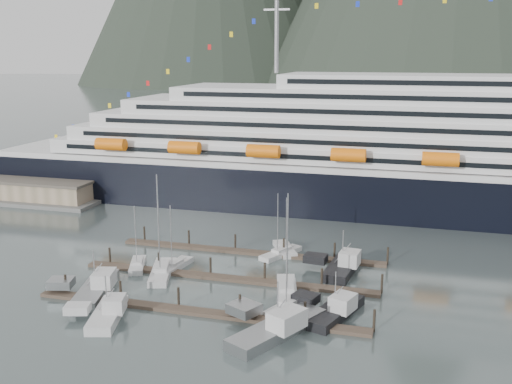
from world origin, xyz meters
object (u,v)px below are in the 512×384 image
trawler_b (106,313)px  warehouse (20,188)px  sailboat_d (287,292)px  trawler_e (341,266)px  trawler_a (94,288)px  sailboat_c (175,266)px  sailboat_h (290,307)px  sailboat_a (138,265)px  trawler_d (334,310)px  sailboat_b (161,272)px  sailboat_f (285,249)px  sailboat_g (281,253)px  cruise_ship (453,160)px  trawler_c (276,327)px

trawler_b → warehouse: bearing=29.0°
sailboat_d → trawler_e: sailboat_d is taller
trawler_a → sailboat_d: bearing=-89.1°
sailboat_c → sailboat_d: (20.24, -5.44, 0.04)m
sailboat_h → trawler_a: 29.26m
warehouse → trawler_b: (56.17, -57.03, -1.37)m
sailboat_a → trawler_d: bearing=-127.2°
sailboat_b → trawler_d: bearing=-122.6°
sailboat_d → sailboat_f: size_ratio=1.52×
sailboat_h → trawler_a: bearing=117.8°
sailboat_g → trawler_d: 25.59m
trawler_b → trawler_e: trawler_e is taller
cruise_ship → trawler_b: 84.41m
trawler_a → trawler_b: size_ratio=1.27×
sailboat_b → trawler_b: 17.00m
sailboat_f → sailboat_g: 2.35m
sailboat_h → trawler_a: sailboat_h is taller
sailboat_d → trawler_a: 28.49m
warehouse → trawler_d: (85.34, -47.75, -1.35)m
trawler_a → trawler_c: size_ratio=0.90×
cruise_ship → sailboat_d: 61.43m
cruise_ship → sailboat_f: cruise_ship is taller
warehouse → trawler_c: bearing=-34.8°
sailboat_a → trawler_e: size_ratio=0.91×
sailboat_c → trawler_c: 28.49m
sailboat_c → trawler_b: sailboat_c is taller
trawler_b → trawler_d: 30.62m
sailboat_h → trawler_b: size_ratio=1.27×
sailboat_h → trawler_d: bearing=-69.9°
sailboat_a → trawler_a: bearing=153.5°
sailboat_a → trawler_a: 11.81m
sailboat_c → trawler_d: 30.15m
sailboat_c → sailboat_g: sailboat_g is taller
warehouse → sailboat_d: (77.51, -42.18, -1.81)m
sailboat_a → trawler_b: 19.72m
sailboat_f → sailboat_h: sailboat_h is taller
sailboat_a → sailboat_f: 26.23m
warehouse → trawler_a: 70.56m
sailboat_b → sailboat_c: size_ratio=1.52×
sailboat_f → sailboat_h: bearing=167.5°
cruise_ship → trawler_a: bearing=-129.7°
trawler_d → sailboat_c: bearing=86.7°
sailboat_h → trawler_c: sailboat_h is taller
sailboat_f → trawler_c: bearing=164.0°
sailboat_g → trawler_e: bearing=-87.7°
trawler_a → trawler_d: trawler_a is taller
sailboat_b → sailboat_g: size_ratio=1.46×
trawler_b → sailboat_a: bearing=-0.7°
sailboat_b → trawler_d: sailboat_b is taller
sailboat_a → sailboat_d: (26.40, -4.20, 0.05)m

